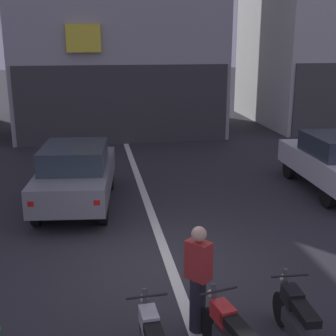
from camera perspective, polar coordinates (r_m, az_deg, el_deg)
name	(u,v)px	position (r m, az deg, el deg)	size (l,w,h in m)	color
ground_plane	(171,267)	(8.97, 0.34, -12.22)	(120.00, 120.00, 0.00)	#2B2B30
lane_centre_line	(138,177)	(14.49, -3.76, -1.11)	(0.20, 18.00, 0.01)	silver
car_grey_crossing_near	(76,173)	(11.97, -11.38, -0.64)	(2.19, 4.26, 1.64)	black
car_white_parked_kerbside	(335,161)	(13.76, 20.09, 0.85)	(1.91, 4.16, 1.64)	black
motorcycle_black_row_centre	(296,319)	(6.93, 15.68, -17.69)	(0.55, 1.67, 0.98)	black
person_by_motorcycles	(198,279)	(6.85, 3.77, -13.59)	(0.40, 0.42, 1.67)	#23232D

